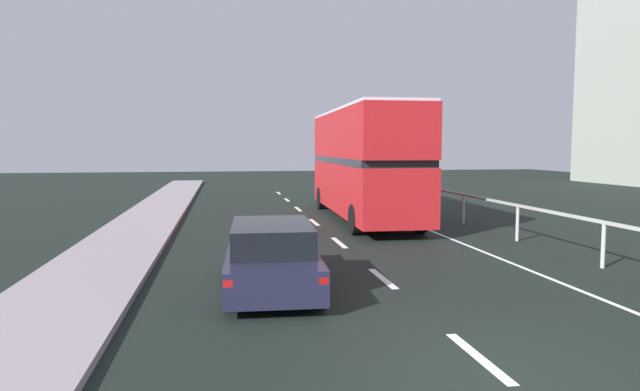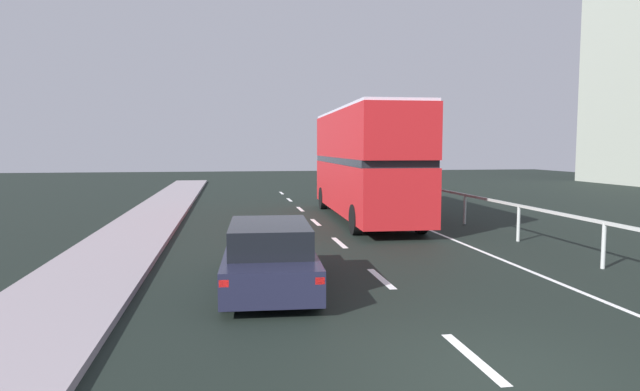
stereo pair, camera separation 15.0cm
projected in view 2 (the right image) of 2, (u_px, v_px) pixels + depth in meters
name	position (u px, v px, depth m)	size (l,w,h in m)	color
ground_plane	(492.00, 378.00, 6.85)	(73.05, 120.00, 0.10)	black
lane_paint_markings	(428.00, 248.00, 15.51)	(3.73, 46.00, 0.01)	silver
bridge_side_railing	(519.00, 211.00, 16.50)	(0.10, 42.00, 1.13)	#B2B9B5
double_decker_bus_red	(365.00, 161.00, 21.43)	(2.75, 10.71, 4.33)	red
hatchback_car_near	(270.00, 256.00, 11.08)	(2.00, 4.63, 1.34)	#1D1F35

